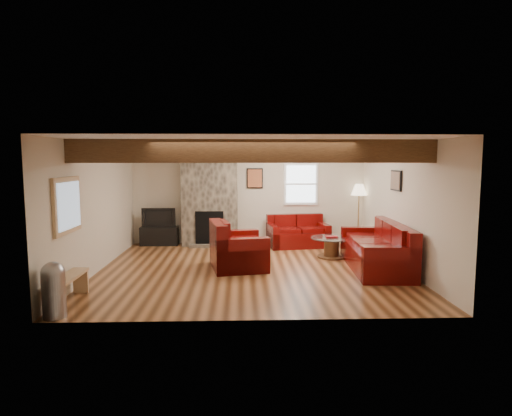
{
  "coord_description": "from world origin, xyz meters",
  "views": [
    {
      "loc": [
        -0.19,
        -8.35,
        2.16
      ],
      "look_at": [
        0.1,
        0.4,
        1.18
      ],
      "focal_mm": 30.0,
      "sensor_mm": 36.0,
      "label": 1
    }
  ],
  "objects_px": {
    "coffee_table": "(331,248)",
    "television": "(159,217)",
    "sofa_three": "(376,246)",
    "tv_cabinet": "(160,236)",
    "loveseat": "(298,231)",
    "armchair_red": "(238,245)",
    "floor_lamp": "(359,193)"
  },
  "relations": [
    {
      "from": "coffee_table",
      "to": "television",
      "type": "distance_m",
      "value": 4.42
    },
    {
      "from": "sofa_three",
      "to": "tv_cabinet",
      "type": "bearing_deg",
      "value": -114.57
    },
    {
      "from": "loveseat",
      "to": "coffee_table",
      "type": "bearing_deg",
      "value": -73.7
    },
    {
      "from": "armchair_red",
      "to": "television",
      "type": "bearing_deg",
      "value": 29.28
    },
    {
      "from": "loveseat",
      "to": "floor_lamp",
      "type": "bearing_deg",
      "value": -1.58
    },
    {
      "from": "armchair_red",
      "to": "floor_lamp",
      "type": "relative_size",
      "value": 0.75
    },
    {
      "from": "armchair_red",
      "to": "floor_lamp",
      "type": "distance_m",
      "value": 3.93
    },
    {
      "from": "coffee_table",
      "to": "floor_lamp",
      "type": "relative_size",
      "value": 0.6
    },
    {
      "from": "sofa_three",
      "to": "floor_lamp",
      "type": "relative_size",
      "value": 1.53
    },
    {
      "from": "tv_cabinet",
      "to": "television",
      "type": "relative_size",
      "value": 1.12
    },
    {
      "from": "armchair_red",
      "to": "coffee_table",
      "type": "xyz_separation_m",
      "value": [
        2.07,
        0.85,
        -0.25
      ]
    },
    {
      "from": "armchair_red",
      "to": "sofa_three",
      "type": "bearing_deg",
      "value": -103.75
    },
    {
      "from": "floor_lamp",
      "to": "coffee_table",
      "type": "bearing_deg",
      "value": -124.29
    },
    {
      "from": "sofa_three",
      "to": "loveseat",
      "type": "relative_size",
      "value": 1.61
    },
    {
      "from": "armchair_red",
      "to": "loveseat",
      "type": "bearing_deg",
      "value": -45.66
    },
    {
      "from": "sofa_three",
      "to": "coffee_table",
      "type": "distance_m",
      "value": 1.23
    },
    {
      "from": "sofa_three",
      "to": "floor_lamp",
      "type": "bearing_deg",
      "value": 176.32
    },
    {
      "from": "tv_cabinet",
      "to": "floor_lamp",
      "type": "xyz_separation_m",
      "value": [
        5.1,
        -0.12,
        1.09
      ]
    },
    {
      "from": "coffee_table",
      "to": "television",
      "type": "relative_size",
      "value": 1.1
    },
    {
      "from": "armchair_red",
      "to": "coffee_table",
      "type": "distance_m",
      "value": 2.25
    },
    {
      "from": "sofa_three",
      "to": "armchair_red",
      "type": "bearing_deg",
      "value": -89.32
    },
    {
      "from": "tv_cabinet",
      "to": "loveseat",
      "type": "bearing_deg",
      "value": -4.87
    },
    {
      "from": "loveseat",
      "to": "armchair_red",
      "type": "height_order",
      "value": "armchair_red"
    },
    {
      "from": "sofa_three",
      "to": "television",
      "type": "height_order",
      "value": "television"
    },
    {
      "from": "sofa_three",
      "to": "tv_cabinet",
      "type": "xyz_separation_m",
      "value": [
        -4.78,
        2.57,
        -0.22
      ]
    },
    {
      "from": "television",
      "to": "floor_lamp",
      "type": "relative_size",
      "value": 0.54
    },
    {
      "from": "coffee_table",
      "to": "loveseat",
      "type": "bearing_deg",
      "value": 114.57
    },
    {
      "from": "television",
      "to": "loveseat",
      "type": "bearing_deg",
      "value": -4.87
    },
    {
      "from": "sofa_three",
      "to": "armchair_red",
      "type": "distance_m",
      "value": 2.75
    },
    {
      "from": "loveseat",
      "to": "floor_lamp",
      "type": "height_order",
      "value": "floor_lamp"
    },
    {
      "from": "armchair_red",
      "to": "television",
      "type": "distance_m",
      "value": 3.18
    },
    {
      "from": "sofa_three",
      "to": "floor_lamp",
      "type": "xyz_separation_m",
      "value": [
        0.32,
        2.46,
        0.87
      ]
    }
  ]
}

